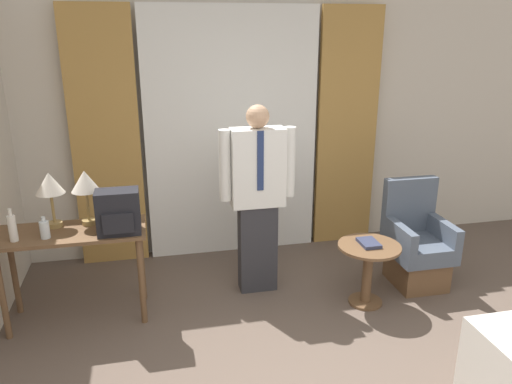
{
  "coord_description": "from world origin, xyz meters",
  "views": [
    {
      "loc": [
        -0.85,
        -2.11,
        2.38
      ],
      "look_at": [
        0.02,
        1.86,
        1.01
      ],
      "focal_mm": 35.0,
      "sensor_mm": 36.0,
      "label": 1
    }
  ],
  "objects_px": {
    "bottle_by_lamp": "(45,229)",
    "person": "(258,194)",
    "side_table": "(368,264)",
    "book": "(369,243)",
    "bottle_near_edge": "(12,228)",
    "table_lamp_right": "(85,184)",
    "backpack": "(118,212)",
    "table_lamp_left": "(50,186)",
    "armchair": "(416,247)",
    "desk": "(73,246)"
  },
  "relations": [
    {
      "from": "backpack",
      "to": "book",
      "type": "distance_m",
      "value": 2.13
    },
    {
      "from": "desk",
      "to": "book",
      "type": "distance_m",
      "value": 2.49
    },
    {
      "from": "backpack",
      "to": "table_lamp_left",
      "type": "bearing_deg",
      "value": 154.81
    },
    {
      "from": "desk",
      "to": "person",
      "type": "distance_m",
      "value": 1.62
    },
    {
      "from": "desk",
      "to": "side_table",
      "type": "height_order",
      "value": "desk"
    },
    {
      "from": "bottle_near_edge",
      "to": "bottle_by_lamp",
      "type": "distance_m",
      "value": 0.23
    },
    {
      "from": "bottle_near_edge",
      "to": "backpack",
      "type": "xyz_separation_m",
      "value": [
        0.79,
        -0.01,
        0.07
      ]
    },
    {
      "from": "table_lamp_right",
      "to": "side_table",
      "type": "height_order",
      "value": "table_lamp_right"
    },
    {
      "from": "book",
      "to": "table_lamp_left",
      "type": "bearing_deg",
      "value": 171.0
    },
    {
      "from": "table_lamp_right",
      "to": "book",
      "type": "xyz_separation_m",
      "value": [
        2.34,
        -0.41,
        -0.57
      ]
    },
    {
      "from": "table_lamp_left",
      "to": "book",
      "type": "bearing_deg",
      "value": -9.0
    },
    {
      "from": "bottle_by_lamp",
      "to": "book",
      "type": "height_order",
      "value": "bottle_by_lamp"
    },
    {
      "from": "table_lamp_right",
      "to": "backpack",
      "type": "relative_size",
      "value": 1.3
    },
    {
      "from": "table_lamp_left",
      "to": "person",
      "type": "height_order",
      "value": "person"
    },
    {
      "from": "armchair",
      "to": "side_table",
      "type": "xyz_separation_m",
      "value": [
        -0.62,
        -0.27,
        0.02
      ]
    },
    {
      "from": "table_lamp_left",
      "to": "armchair",
      "type": "bearing_deg",
      "value": -2.78
    },
    {
      "from": "backpack",
      "to": "person",
      "type": "height_order",
      "value": "person"
    },
    {
      "from": "armchair",
      "to": "backpack",
      "type": "bearing_deg",
      "value": -178.07
    },
    {
      "from": "table_lamp_left",
      "to": "person",
      "type": "xyz_separation_m",
      "value": [
        1.72,
        0.05,
        -0.21
      ]
    },
    {
      "from": "bottle_near_edge",
      "to": "armchair",
      "type": "relative_size",
      "value": 0.27
    },
    {
      "from": "desk",
      "to": "backpack",
      "type": "height_order",
      "value": "backpack"
    },
    {
      "from": "desk",
      "to": "backpack",
      "type": "xyz_separation_m",
      "value": [
        0.39,
        -0.13,
        0.31
      ]
    },
    {
      "from": "armchair",
      "to": "person",
      "type": "bearing_deg",
      "value": 172.3
    },
    {
      "from": "table_lamp_left",
      "to": "side_table",
      "type": "distance_m",
      "value": 2.76
    },
    {
      "from": "side_table",
      "to": "book",
      "type": "bearing_deg",
      "value": 97.29
    },
    {
      "from": "bottle_near_edge",
      "to": "side_table",
      "type": "xyz_separation_m",
      "value": [
        2.87,
        -0.19,
        -0.52
      ]
    },
    {
      "from": "bottle_near_edge",
      "to": "backpack",
      "type": "bearing_deg",
      "value": -0.98
    },
    {
      "from": "bottle_near_edge",
      "to": "backpack",
      "type": "height_order",
      "value": "backpack"
    },
    {
      "from": "table_lamp_left",
      "to": "backpack",
      "type": "xyz_separation_m",
      "value": [
        0.53,
        -0.25,
        -0.18
      ]
    },
    {
      "from": "desk",
      "to": "table_lamp_left",
      "type": "xyz_separation_m",
      "value": [
        -0.14,
        0.12,
        0.49
      ]
    },
    {
      "from": "bottle_by_lamp",
      "to": "person",
      "type": "height_order",
      "value": "person"
    },
    {
      "from": "desk",
      "to": "bottle_near_edge",
      "type": "relative_size",
      "value": 4.47
    },
    {
      "from": "table_lamp_right",
      "to": "side_table",
      "type": "bearing_deg",
      "value": -10.36
    },
    {
      "from": "table_lamp_right",
      "to": "table_lamp_left",
      "type": "bearing_deg",
      "value": 180.0
    },
    {
      "from": "armchair",
      "to": "book",
      "type": "distance_m",
      "value": 0.71
    },
    {
      "from": "table_lamp_right",
      "to": "person",
      "type": "xyz_separation_m",
      "value": [
        1.45,
        0.05,
        -0.21
      ]
    },
    {
      "from": "table_lamp_left",
      "to": "table_lamp_right",
      "type": "xyz_separation_m",
      "value": [
        0.27,
        0.0,
        0.0
      ]
    },
    {
      "from": "desk",
      "to": "table_lamp_left",
      "type": "bearing_deg",
      "value": 138.46
    },
    {
      "from": "bottle_by_lamp",
      "to": "person",
      "type": "distance_m",
      "value": 1.78
    },
    {
      "from": "backpack",
      "to": "person",
      "type": "xyz_separation_m",
      "value": [
        1.19,
        0.3,
        -0.03
      ]
    },
    {
      "from": "desk",
      "to": "table_lamp_right",
      "type": "bearing_deg",
      "value": 41.54
    },
    {
      "from": "desk",
      "to": "book",
      "type": "bearing_deg",
      "value": -6.74
    },
    {
      "from": "bottle_near_edge",
      "to": "person",
      "type": "relative_size",
      "value": 0.15
    },
    {
      "from": "table_lamp_right",
      "to": "armchair",
      "type": "xyz_separation_m",
      "value": [
        2.96,
        -0.16,
        -0.79
      ]
    },
    {
      "from": "desk",
      "to": "bottle_by_lamp",
      "type": "distance_m",
      "value": 0.29
    },
    {
      "from": "table_lamp_right",
      "to": "bottle_near_edge",
      "type": "height_order",
      "value": "table_lamp_right"
    },
    {
      "from": "book",
      "to": "backpack",
      "type": "bearing_deg",
      "value": 175.47
    },
    {
      "from": "side_table",
      "to": "desk",
      "type": "bearing_deg",
      "value": 172.93
    },
    {
      "from": "armchair",
      "to": "side_table",
      "type": "bearing_deg",
      "value": -156.35
    },
    {
      "from": "desk",
      "to": "backpack",
      "type": "bearing_deg",
      "value": -18.03
    }
  ]
}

